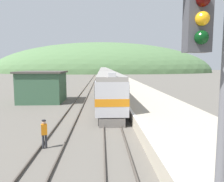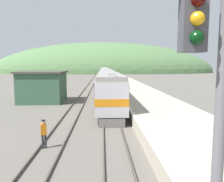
{
  "view_description": "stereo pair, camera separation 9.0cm",
  "coord_description": "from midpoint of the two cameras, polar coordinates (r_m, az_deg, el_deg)",
  "views": [
    {
      "loc": [
        -0.83,
        0.69,
        5.17
      ],
      "look_at": [
        0.23,
        23.52,
        2.49
      ],
      "focal_mm": 35.0,
      "sensor_mm": 36.0,
      "label": 1
    },
    {
      "loc": [
        -0.74,
        0.68,
        5.17
      ],
      "look_at": [
        0.23,
        23.52,
        2.49
      ],
      "focal_mm": 35.0,
      "sensor_mm": 36.0,
      "label": 2
    }
  ],
  "objects": [
    {
      "name": "track_main",
      "position": [
        69.51,
        -1.78,
        2.48
      ],
      "size": [
        1.52,
        180.0,
        0.16
      ],
      "color": "#4C443D",
      "rests_on": "ground"
    },
    {
      "name": "track_siding",
      "position": [
        69.58,
        -5.08,
        2.46
      ],
      "size": [
        1.52,
        180.0,
        0.16
      ],
      "color": "#4C443D",
      "rests_on": "ground"
    },
    {
      "name": "platform",
      "position": [
        49.89,
        4.38,
        1.31
      ],
      "size": [
        6.78,
        140.0,
        1.05
      ],
      "color": "#B2A893",
      "rests_on": "ground"
    },
    {
      "name": "distant_hills",
      "position": [
        162.24,
        -2.16,
        4.85
      ],
      "size": [
        161.62,
        72.73,
        43.54
      ],
      "color": "#517547",
      "rests_on": "ground"
    },
    {
      "name": "station_shed",
      "position": [
        32.58,
        -17.53,
        1.14
      ],
      "size": [
        6.28,
        6.33,
        4.37
      ],
      "color": "#385B42",
      "rests_on": "ground"
    },
    {
      "name": "express_train_lead_car",
      "position": [
        27.96,
        -0.81,
        0.82
      ],
      "size": [
        2.89,
        20.8,
        4.6
      ],
      "color": "black",
      "rests_on": "ground"
    },
    {
      "name": "carriage_second",
      "position": [
        49.14,
        -1.52,
        3.33
      ],
      "size": [
        2.88,
        19.47,
        4.24
      ],
      "color": "black",
      "rests_on": "ground"
    },
    {
      "name": "carriage_third",
      "position": [
        69.46,
        -1.79,
        4.31
      ],
      "size": [
        2.88,
        19.47,
        4.24
      ],
      "color": "black",
      "rests_on": "ground"
    },
    {
      "name": "carriage_fourth",
      "position": [
        89.8,
        -1.94,
        4.85
      ],
      "size": [
        2.88,
        19.47,
        4.24
      ],
      "color": "black",
      "rests_on": "ground"
    },
    {
      "name": "carriage_fifth",
      "position": [
        110.14,
        -2.03,
        5.18
      ],
      "size": [
        2.88,
        19.47,
        4.24
      ],
      "color": "black",
      "rests_on": "ground"
    },
    {
      "name": "signal_mast_main",
      "position": [
        4.14,
        27.53,
        1.51
      ],
      "size": [
        2.2,
        0.42,
        7.4
      ],
      "color": "slate",
      "rests_on": "ground"
    },
    {
      "name": "track_worker",
      "position": [
        14.45,
        -17.24,
        -10.18
      ],
      "size": [
        0.41,
        0.31,
        1.82
      ],
      "color": "#2D2D33",
      "rests_on": "ground"
    }
  ]
}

